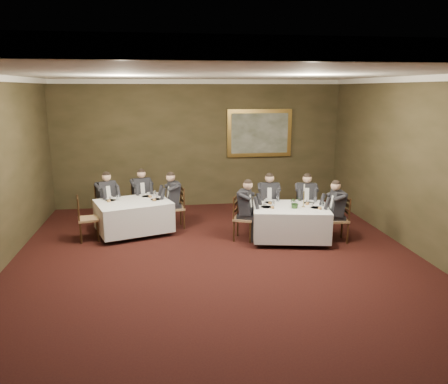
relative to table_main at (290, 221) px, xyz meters
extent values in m
plane|color=black|center=(-1.70, -1.69, -0.45)|extent=(10.00, 10.00, 0.00)
cube|color=silver|center=(-1.70, -1.69, 3.05)|extent=(8.00, 10.00, 0.10)
cube|color=#2F2B17|center=(-1.70, 3.31, 1.30)|extent=(8.00, 0.10, 3.50)
cube|color=#2F2B17|center=(-1.70, -6.69, 1.30)|extent=(8.00, 0.10, 3.50)
cube|color=#2F2B17|center=(2.30, -1.69, 1.30)|extent=(0.10, 10.00, 3.50)
cube|color=white|center=(-1.70, 3.26, 2.99)|extent=(8.00, 0.10, 0.12)
cube|color=white|center=(-1.70, -6.64, 2.99)|extent=(8.00, 0.10, 0.12)
cube|color=black|center=(0.00, 0.00, 0.28)|extent=(1.73, 1.42, 0.04)
cube|color=white|center=(0.00, 0.00, 0.31)|extent=(1.80, 1.50, 0.02)
cube|color=white|center=(0.00, 0.00, -0.02)|extent=(1.83, 1.52, 0.65)
cube|color=black|center=(-3.42, 0.94, 0.28)|extent=(1.81, 1.57, 0.04)
cube|color=white|center=(-3.42, 0.94, 0.31)|extent=(1.89, 1.64, 0.02)
cube|color=white|center=(-3.42, 0.94, -0.02)|extent=(1.91, 1.67, 0.65)
cube|color=#926F4A|center=(-0.27, 0.89, 0.04)|extent=(0.49, 0.48, 0.05)
cube|color=black|center=(-0.25, 1.08, 0.28)|extent=(0.38, 0.08, 0.54)
cube|color=black|center=(-0.27, 0.89, 0.41)|extent=(0.46, 0.36, 0.55)
sphere|color=#D7A586|center=(-0.27, 0.89, 0.79)|extent=(0.24, 0.24, 0.21)
cube|color=#926F4A|center=(0.58, 0.73, 0.04)|extent=(0.52, 0.50, 0.05)
cube|color=black|center=(0.62, 0.91, 0.28)|extent=(0.38, 0.11, 0.54)
cube|color=black|center=(0.58, 0.73, 0.41)|extent=(0.47, 0.39, 0.55)
sphere|color=#D7A586|center=(0.58, 0.73, 0.79)|extent=(0.25, 0.25, 0.21)
cube|color=#926F4A|center=(-1.00, 0.19, 0.04)|extent=(0.55, 0.57, 0.05)
cube|color=black|center=(-1.17, 0.26, 0.28)|extent=(0.17, 0.36, 0.54)
cube|color=black|center=(-1.00, 0.19, 0.41)|extent=(0.45, 0.51, 0.55)
sphere|color=#D7A586|center=(-1.00, 0.19, 0.79)|extent=(0.27, 0.27, 0.21)
cube|color=#926F4A|center=(1.00, -0.19, 0.04)|extent=(0.45, 0.47, 0.05)
cube|color=black|center=(1.19, -0.20, 0.28)|extent=(0.06, 0.38, 0.54)
cube|color=black|center=(1.00, -0.19, 0.41)|extent=(0.34, 0.44, 0.55)
sphere|color=#D7A586|center=(1.00, -0.19, 0.79)|extent=(0.22, 0.22, 0.21)
cube|color=#926F4A|center=(-4.08, 1.57, 0.04)|extent=(0.59, 0.59, 0.05)
cube|color=black|center=(-4.18, 1.73, 0.28)|extent=(0.34, 0.22, 0.54)
cube|color=black|center=(-4.08, 1.57, 0.41)|extent=(0.52, 0.48, 0.55)
sphere|color=#D7A586|center=(-4.08, 1.57, 0.79)|extent=(0.29, 0.29, 0.21)
cube|color=#926F4A|center=(-3.27, 1.84, 0.04)|extent=(0.55, 0.54, 0.05)
cube|color=black|center=(-3.33, 2.02, 0.28)|extent=(0.37, 0.15, 0.54)
cube|color=black|center=(-3.27, 1.84, 0.41)|extent=(0.50, 0.42, 0.55)
sphere|color=#D7A586|center=(-3.27, 1.84, 0.79)|extent=(0.26, 0.26, 0.21)
cube|color=#926F4A|center=(-2.47, 1.25, 0.04)|extent=(0.49, 0.50, 0.05)
cube|color=black|center=(-2.28, 1.29, 0.28)|extent=(0.09, 0.38, 0.54)
cube|color=black|center=(-2.47, 1.25, 0.41)|extent=(0.37, 0.46, 0.55)
sphere|color=#D7A586|center=(-2.47, 1.25, 0.79)|extent=(0.24, 0.24, 0.21)
cube|color=#926F4A|center=(-4.37, 0.62, 0.04)|extent=(0.50, 0.51, 0.05)
cube|color=black|center=(-4.56, 0.58, 0.28)|extent=(0.10, 0.38, 0.54)
imported|color=#2D5926|center=(0.05, -0.12, 0.45)|extent=(0.28, 0.25, 0.27)
cylinder|color=#A58732|center=(0.26, -0.05, 0.33)|extent=(0.08, 0.08, 0.02)
cylinder|color=#A58732|center=(0.26, -0.05, 0.51)|extent=(0.02, 0.02, 0.34)
cylinder|color=white|center=(0.26, -0.05, 0.76)|extent=(0.02, 0.02, 0.15)
cylinder|color=white|center=(-0.36, 0.41, 0.32)|extent=(0.25, 0.25, 0.01)
cylinder|color=white|center=(-0.36, 0.56, 0.35)|extent=(0.08, 0.08, 0.05)
cylinder|color=white|center=(-0.19, 0.41, 0.39)|extent=(0.06, 0.06, 0.14)
cylinder|color=white|center=(-3.93, 1.12, 0.32)|extent=(0.25, 0.25, 0.01)
cylinder|color=white|center=(-3.93, 1.27, 0.35)|extent=(0.08, 0.08, 0.05)
cylinder|color=white|center=(-3.76, 1.12, 0.39)|extent=(0.06, 0.06, 0.14)
cube|color=tan|center=(0.00, 3.25, 1.58)|extent=(1.83, 0.08, 1.33)
cube|color=#40462E|center=(0.00, 3.20, 1.58)|extent=(1.61, 0.01, 1.11)
camera|label=1|loc=(-2.70, -8.83, 2.80)|focal=35.00mm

